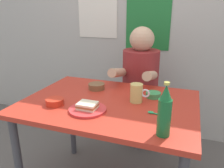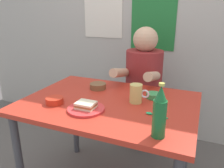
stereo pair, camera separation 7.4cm
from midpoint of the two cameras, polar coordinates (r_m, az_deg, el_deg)
wall_back at (r=2.34m, az=11.01°, el=18.17°), size 4.40×0.09×2.60m
dining_table at (r=1.48m, az=0.69°, el=-7.69°), size 1.10×0.80×0.74m
stool at (r=2.14m, az=8.66°, el=-8.17°), size 0.34×0.34×0.45m
person_seated at (r=1.98m, az=9.16°, el=2.55°), size 0.33×0.56×0.72m
plate_orange at (r=1.32m, az=-5.07°, el=-6.40°), size 0.22×0.22×0.01m
sandwich at (r=1.31m, az=-5.10°, el=-5.41°), size 0.11×0.09×0.04m
beer_mug at (r=1.41m, az=7.76°, el=-2.44°), size 0.13×0.08×0.12m
beer_bottle at (r=1.04m, az=14.12°, el=-7.30°), size 0.06×0.06×0.26m
sauce_bowl_chili at (r=1.43m, az=-13.05°, el=-4.09°), size 0.11×0.11×0.04m
condiment_bowl_brown at (r=1.65m, az=-2.35°, el=-0.48°), size 0.12×0.12×0.04m
dip_bowl_green at (r=1.52m, az=12.04°, el=-2.87°), size 0.10×0.10×0.03m
spoon at (r=1.28m, az=12.02°, el=-7.62°), size 0.13×0.03×0.01m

